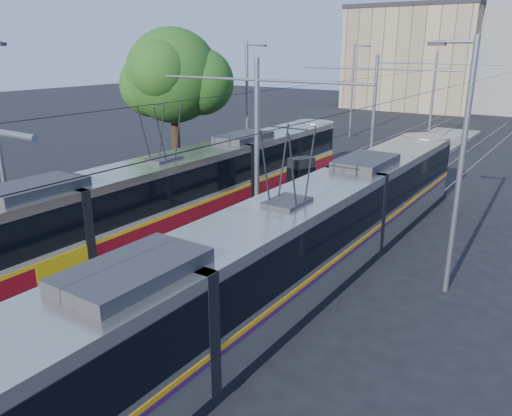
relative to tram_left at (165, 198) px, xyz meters
The scene contains 12 objects.
ground 7.63m from the tram_left, 61.06° to the right, with size 160.00×160.00×0.00m, color black.
platform 11.20m from the tram_left, 71.06° to the left, with size 4.00×50.00×0.30m, color gray.
tactile_strip_left 10.80m from the tram_left, 78.42° to the left, with size 0.70×50.00×0.01m, color gray.
tactile_strip_right 11.73m from the tram_left, 64.29° to the left, with size 0.70×50.00×0.01m, color gray.
rails 11.22m from the tram_left, 71.06° to the left, with size 8.71×70.00×0.03m.
tram_left is the anchor object (origin of this frame).
tram_right 7.54m from the tram_left, 17.32° to the right, with size 2.43×29.67×5.50m.
catenary 8.91m from the tram_left, 64.78° to the left, with size 9.20×70.00×7.00m.
street_lamps 15.13m from the tram_left, 76.05° to the left, with size 15.18×38.22×8.00m.
shelter 6.42m from the tram_left, 58.20° to the left, with size 1.09×1.33×2.53m.
tree 11.26m from the tram_left, 127.91° to the left, with size 6.07×5.61×8.82m.
building_left 54.08m from the tram_left, 96.82° to the left, with size 16.32×12.24×12.79m.
Camera 1 is at (10.66, -7.75, 7.64)m, focal length 35.00 mm.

